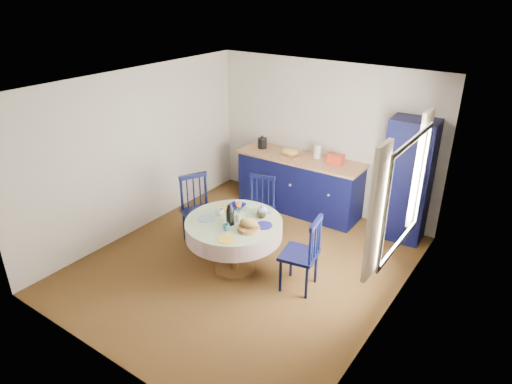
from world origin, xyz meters
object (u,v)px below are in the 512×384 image
kitchen_counter (299,183)px  mug_a (220,212)px  mug_d (239,204)px  mug_b (226,227)px  dining_table (235,229)px  chair_far (259,208)px  pantry_cabinet (407,181)px  cobalt_bowl (237,206)px  chair_right (303,253)px  mug_c (262,214)px  chair_left (199,210)px

kitchen_counter → mug_a: 2.11m
mug_d → mug_b: bearing=-66.9°
dining_table → chair_far: size_ratio=1.29×
chair_far → mug_a: chair_far is taller
dining_table → mug_d: size_ratio=12.77×
chair_far → mug_a: (-0.01, -0.91, 0.32)m
pantry_cabinet → cobalt_bowl: size_ratio=8.47×
mug_a → mug_b: size_ratio=1.22×
chair_right → mug_c: chair_right is taller
mug_b → cobalt_bowl: mug_b is taller
chair_far → mug_d: bearing=-97.6°
kitchen_counter → chair_far: bearing=-92.3°
mug_d → cobalt_bowl: 0.04m
pantry_cabinet → mug_c: size_ratio=14.82×
chair_left → pantry_cabinet: bearing=-25.8°
mug_b → chair_far: bearing=105.0°
dining_table → mug_c: (0.24, 0.28, 0.17)m
kitchen_counter → chair_right: kitchen_counter is taller
mug_c → cobalt_bowl: size_ratio=0.57×
mug_b → cobalt_bowl: 0.64m
chair_right → cobalt_bowl: bearing=-106.9°
pantry_cabinet → mug_c: 2.31m
kitchen_counter → cobalt_bowl: 1.80m
kitchen_counter → cobalt_bowl: bearing=-90.2°
mug_b → mug_c: (0.17, 0.54, 0.01)m
chair_left → cobalt_bowl: 0.77m
pantry_cabinet → mug_b: 2.86m
dining_table → chair_left: 0.97m
mug_b → mug_d: size_ratio=0.93×
mug_d → dining_table: bearing=-61.4°
mug_a → mug_d: 0.34m
dining_table → mug_a: (-0.26, 0.02, 0.17)m
mug_b → mug_d: 0.66m
chair_far → pantry_cabinet: bearing=22.6°
mug_c → chair_right: bearing=-7.7°
pantry_cabinet → chair_far: pantry_cabinet is taller
pantry_cabinet → mug_a: 2.82m
dining_table → mug_b: bearing=-75.5°
chair_left → chair_right: bearing=-67.4°
mug_d → cobalt_bowl: bearing=-92.6°
mug_c → cobalt_bowl: (-0.44, 0.04, -0.02)m
chair_left → chair_right: (1.84, -0.13, -0.02)m
mug_c → cobalt_bowl: 0.44m
chair_left → kitchen_counter: bearing=5.4°
kitchen_counter → mug_c: 1.91m
pantry_cabinet → chair_right: 2.14m
kitchen_counter → pantry_cabinet: bearing=2.1°
kitchen_counter → mug_a: size_ratio=19.07×
chair_left → mug_d: size_ratio=10.53×
kitchen_counter → dining_table: bearing=-85.0°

